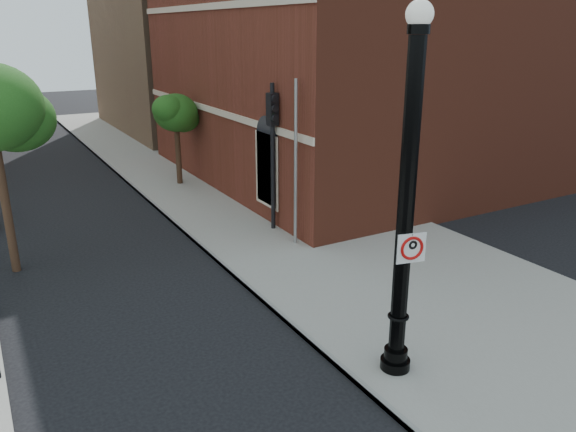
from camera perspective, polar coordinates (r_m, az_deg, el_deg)
ground at (r=11.05m, az=-3.14°, el=-18.88°), size 120.00×120.00×0.00m
sidewalk_right at (r=21.48m, az=-0.85°, el=0.53°), size 8.00×60.00×0.12m
curb_edge at (r=19.98m, az=-10.82°, el=-1.20°), size 0.10×60.00×0.14m
brick_wall_building at (r=29.55m, az=13.07°, el=17.24°), size 22.30×16.30×12.50m
bg_building_tan_b at (r=42.77m, az=-2.19°, el=18.95°), size 22.00×14.00×14.00m
lamppost at (r=10.68m, az=11.81°, el=-0.42°), size 0.61×0.61×7.17m
no_parking_sign at (r=10.75m, az=12.43°, el=-3.18°), size 0.58×0.17×0.59m
traffic_signal_right at (r=18.62m, az=-1.56°, el=8.32°), size 0.34×0.42×5.05m
utility_pole at (r=17.38m, az=0.78°, el=5.06°), size 0.11×0.11×5.30m
street_tree_c at (r=25.04m, az=-11.31°, el=10.14°), size 2.25×2.04×4.06m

